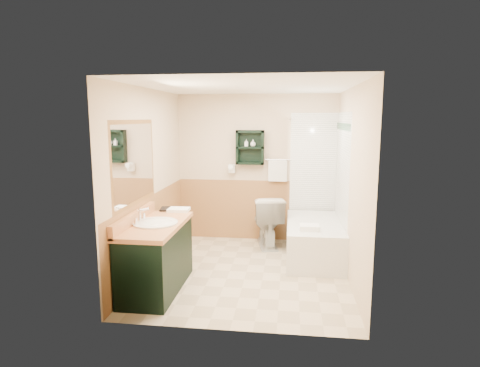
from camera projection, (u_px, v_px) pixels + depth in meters
name	position (u px, v px, depth m)	size (l,w,h in m)	color
floor	(247.00, 272.00, 5.32)	(3.00, 3.00, 0.00)	beige
back_wall	(257.00, 168.00, 6.62)	(2.60, 0.04, 2.40)	beige
left_wall	(147.00, 181.00, 5.29)	(0.04, 3.00, 2.40)	beige
right_wall	(353.00, 185.00, 4.97)	(0.04, 3.00, 2.40)	beige
ceiling	(247.00, 85.00, 4.93)	(2.60, 3.00, 0.04)	white
wainscot_left	(152.00, 232.00, 5.40)	(2.98, 2.98, 1.00)	tan
wainscot_back	(256.00, 210.00, 6.69)	(2.58, 2.58, 1.00)	tan
mirror_frame	(134.00, 163.00, 4.69)	(1.30, 1.30, 1.00)	brown
mirror_glass	(135.00, 163.00, 4.69)	(1.20, 1.20, 0.90)	white
tile_right	(341.00, 187.00, 5.73)	(1.50, 1.50, 2.10)	white
tile_back	(320.00, 179.00, 6.47)	(0.95, 0.95, 2.10)	white
tile_accent	(343.00, 127.00, 5.59)	(1.50, 1.50, 0.10)	#14472B
wall_shelf	(250.00, 147.00, 6.46)	(0.45, 0.15, 0.55)	black
hair_dryer	(232.00, 168.00, 6.58)	(0.10, 0.24, 0.18)	white
towel_bar	(278.00, 160.00, 6.48)	(0.40, 0.06, 0.40)	white
curtain_rod	(290.00, 119.00, 5.67)	(0.03, 0.03, 1.60)	silver
shower_curtain	(289.00, 177.00, 5.98)	(1.05, 1.05, 1.70)	beige
vanity	(157.00, 257.00, 4.72)	(0.59, 1.27, 0.81)	black
bathtub	(315.00, 240.00, 5.82)	(0.80, 1.50, 0.53)	silver
toilet	(267.00, 221.00, 6.36)	(0.46, 0.82, 0.81)	silver
counter_towel	(179.00, 210.00, 5.26)	(0.27, 0.21, 0.04)	white
vanity_book	(160.00, 201.00, 5.32)	(0.18, 0.02, 0.24)	black
tub_towel	(309.00, 227.00, 5.37)	(0.26, 0.22, 0.07)	white
soap_bottle_a	(246.00, 145.00, 6.45)	(0.05, 0.11, 0.05)	silver
soap_bottle_b	(253.00, 144.00, 6.44)	(0.09, 0.11, 0.09)	silver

